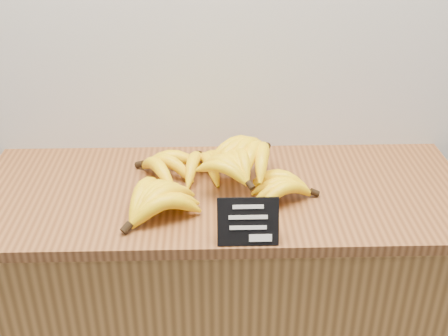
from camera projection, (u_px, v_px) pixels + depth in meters
counter at (224, 319)px, 1.75m from camera, size 1.38×0.50×0.90m
counter_top at (224, 193)px, 1.53m from camera, size 1.33×0.54×0.03m
chalkboard_sign at (248, 222)px, 1.28m from camera, size 0.14×0.04×0.11m
banana_pile at (212, 174)px, 1.49m from camera, size 0.55×0.40×0.12m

